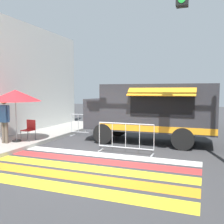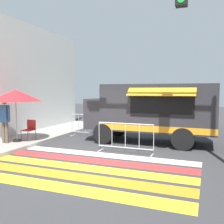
{
  "view_description": "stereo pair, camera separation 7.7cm",
  "coord_description": "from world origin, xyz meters",
  "px_view_note": "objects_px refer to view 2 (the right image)",
  "views": [
    {
      "loc": [
        3.23,
        -7.14,
        2.25
      ],
      "look_at": [
        -0.3,
        2.27,
        1.37
      ],
      "focal_mm": 40.0,
      "sensor_mm": 36.0,
      "label": 1
    },
    {
      "loc": [
        3.3,
        -7.11,
        2.25
      ],
      "look_at": [
        -0.3,
        2.27,
        1.37
      ],
      "focal_mm": 40.0,
      "sensor_mm": 36.0,
      "label": 2
    }
  ],
  "objects_px": {
    "food_truck": "(149,109)",
    "vendor_person": "(5,117)",
    "barricade_front": "(125,138)",
    "barricade_side": "(85,126)",
    "traffic_signal_pole": "(206,22)",
    "folding_chair": "(30,128)",
    "patio_umbrella": "(16,96)"
  },
  "relations": [
    {
      "from": "barricade_side",
      "to": "barricade_front",
      "type": "bearing_deg",
      "value": -40.36
    },
    {
      "from": "food_truck",
      "to": "traffic_signal_pole",
      "type": "distance_m",
      "value": 4.72
    },
    {
      "from": "vendor_person",
      "to": "barricade_front",
      "type": "relative_size",
      "value": 0.87
    },
    {
      "from": "traffic_signal_pole",
      "to": "barricade_front",
      "type": "bearing_deg",
      "value": 156.92
    },
    {
      "from": "food_truck",
      "to": "vendor_person",
      "type": "distance_m",
      "value": 5.93
    },
    {
      "from": "folding_chair",
      "to": "traffic_signal_pole",
      "type": "bearing_deg",
      "value": -5.62
    },
    {
      "from": "folding_chair",
      "to": "vendor_person",
      "type": "height_order",
      "value": "vendor_person"
    },
    {
      "from": "traffic_signal_pole",
      "to": "vendor_person",
      "type": "height_order",
      "value": "traffic_signal_pole"
    },
    {
      "from": "traffic_signal_pole",
      "to": "barricade_side",
      "type": "relative_size",
      "value": 3.83
    },
    {
      "from": "food_truck",
      "to": "barricade_front",
      "type": "distance_m",
      "value": 2.34
    },
    {
      "from": "barricade_side",
      "to": "vendor_person",
      "type": "bearing_deg",
      "value": -122.45
    },
    {
      "from": "patio_umbrella",
      "to": "barricade_front",
      "type": "relative_size",
      "value": 1.03
    },
    {
      "from": "folding_chair",
      "to": "vendor_person",
      "type": "relative_size",
      "value": 0.48
    },
    {
      "from": "patio_umbrella",
      "to": "barricade_side",
      "type": "bearing_deg",
      "value": 56.87
    },
    {
      "from": "food_truck",
      "to": "traffic_signal_pole",
      "type": "xyz_separation_m",
      "value": [
        2.23,
        -3.24,
        2.61
      ]
    },
    {
      "from": "vendor_person",
      "to": "folding_chair",
      "type": "bearing_deg",
      "value": 64.52
    },
    {
      "from": "traffic_signal_pole",
      "to": "barricade_front",
      "type": "distance_m",
      "value": 4.53
    },
    {
      "from": "folding_chair",
      "to": "vendor_person",
      "type": "bearing_deg",
      "value": -115.97
    },
    {
      "from": "patio_umbrella",
      "to": "folding_chair",
      "type": "relative_size",
      "value": 2.49
    },
    {
      "from": "folding_chair",
      "to": "barricade_side",
      "type": "xyz_separation_m",
      "value": [
        1.48,
        2.27,
        -0.14
      ]
    },
    {
      "from": "vendor_person",
      "to": "barricade_side",
      "type": "relative_size",
      "value": 1.17
    },
    {
      "from": "folding_chair",
      "to": "patio_umbrella",
      "type": "bearing_deg",
      "value": -118.49
    },
    {
      "from": "traffic_signal_pole",
      "to": "folding_chair",
      "type": "xyz_separation_m",
      "value": [
        -6.92,
        1.24,
        -3.4
      ]
    },
    {
      "from": "barricade_front",
      "to": "barricade_side",
      "type": "distance_m",
      "value": 3.7
    },
    {
      "from": "patio_umbrella",
      "to": "food_truck",
      "type": "bearing_deg",
      "value": 26.09
    },
    {
      "from": "folding_chair",
      "to": "barricade_front",
      "type": "bearing_deg",
      "value": 2.85
    },
    {
      "from": "food_truck",
      "to": "patio_umbrella",
      "type": "distance_m",
      "value": 5.57
    },
    {
      "from": "barricade_front",
      "to": "barricade_side",
      "type": "xyz_separation_m",
      "value": [
        -2.82,
        2.4,
        -0.02
      ]
    },
    {
      "from": "patio_umbrella",
      "to": "barricade_front",
      "type": "distance_m",
      "value": 4.84
    },
    {
      "from": "traffic_signal_pole",
      "to": "patio_umbrella",
      "type": "height_order",
      "value": "traffic_signal_pole"
    },
    {
      "from": "patio_umbrella",
      "to": "barricade_side",
      "type": "relative_size",
      "value": 1.39
    },
    {
      "from": "patio_umbrella",
      "to": "barricade_side",
      "type": "height_order",
      "value": "patio_umbrella"
    }
  ]
}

